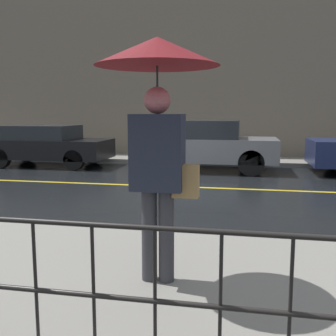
# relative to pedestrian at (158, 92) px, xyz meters

# --- Properties ---
(ground_plane) EXTENTS (80.00, 80.00, 0.00)m
(ground_plane) POSITION_rel_pedestrian_xyz_m (-1.00, 5.42, -1.91)
(ground_plane) COLOR black
(sidewalk_near) EXTENTS (28.00, 3.03, 0.14)m
(sidewalk_near) POSITION_rel_pedestrian_xyz_m (-1.00, 0.09, -1.84)
(sidewalk_near) COLOR gray
(sidewalk_near) RESTS_ON ground_plane
(sidewalk_far) EXTENTS (28.00, 1.73, 0.14)m
(sidewalk_far) POSITION_rel_pedestrian_xyz_m (-1.00, 10.10, -1.84)
(sidewalk_far) COLOR gray
(sidewalk_far) RESTS_ON ground_plane
(lane_marking) EXTENTS (25.20, 0.12, 0.01)m
(lane_marking) POSITION_rel_pedestrian_xyz_m (-1.00, 5.42, -1.91)
(lane_marking) COLOR gold
(lane_marking) RESTS_ON ground_plane
(building_storefront) EXTENTS (28.00, 0.30, 6.96)m
(building_storefront) POSITION_rel_pedestrian_xyz_m (-1.00, 11.11, 1.57)
(building_storefront) COLOR #706656
(building_storefront) RESTS_ON ground_plane
(pedestrian) EXTENTS (1.12, 1.12, 2.24)m
(pedestrian) POSITION_rel_pedestrian_xyz_m (0.00, 0.00, 0.00)
(pedestrian) COLOR #333338
(pedestrian) RESTS_ON sidewalk_near
(car_black) EXTENTS (3.95, 1.74, 1.31)m
(car_black) POSITION_rel_pedestrian_xyz_m (-5.48, 8.19, -1.23)
(car_black) COLOR black
(car_black) RESTS_ON ground_plane
(car_grey) EXTENTS (3.94, 1.90, 1.49)m
(car_grey) POSITION_rel_pedestrian_xyz_m (-0.29, 8.19, -1.14)
(car_grey) COLOR slate
(car_grey) RESTS_ON ground_plane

